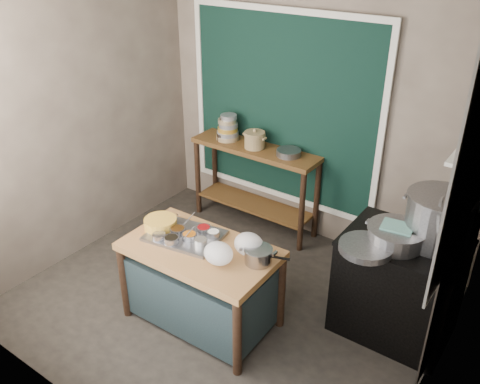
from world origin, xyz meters
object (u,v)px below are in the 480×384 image
Objects in this scene: prep_table at (201,285)px; yellow_basin at (161,224)px; stock_pot at (438,219)px; steamer at (396,236)px; saucepan at (258,256)px; ceramic_crock at (255,141)px; utensil_cup at (223,137)px; stove_block at (397,288)px; condiment_tray at (185,235)px; back_counter at (255,187)px.

prep_table is 0.61m from yellow_basin.
stock_pot is (1.54, 0.96, 0.71)m from prep_table.
stock_pot is (1.98, 0.94, 0.28)m from yellow_basin.
steamer is at bearing -139.30° from stock_pot.
ceramic_crock is at bearing 106.29° from saucepan.
steamer is (2.23, -0.77, -0.04)m from utensil_cup.
saucepan is at bearing -139.62° from stove_block.
stock_pot is at bearing 27.61° from condiment_tray.
stove_block is (1.90, -0.73, -0.05)m from back_counter.
stock_pot is (0.18, 0.11, 0.66)m from stove_block.
steamer is (-0.23, -0.20, -0.13)m from stock_pot.
stove_block is at bearing -20.45° from ceramic_crock.
condiment_tray is 1.68m from steamer.
back_counter is at bearing 163.35° from stock_pot.
saucepan is at bearing -55.18° from back_counter.
ceramic_crock is at bearing 102.23° from condiment_tray.
condiment_tray is at bearing -64.00° from utensil_cup.
ceramic_crock is 0.51× the size of steamer.
condiment_tray is 1.99m from stock_pot.
ceramic_crock reaches higher than stove_block.
stock_pot is at bearing -13.06° from utensil_cup.
steamer is at bearing -122.28° from stove_block.
stove_block is 6.47× the size of utensil_cup.
steamer reaches higher than condiment_tray.
yellow_basin reaches higher than stove_block.
ceramic_crock reaches higher than prep_table.
utensil_cup is at bearing 166.94° from stock_pot.
utensil_cup reaches higher than saucepan.
yellow_basin is (-0.44, 0.02, 0.43)m from prep_table.
saucepan is 1.05m from steamer.
stove_block reaches higher than condiment_tray.
saucepan reaches higher than yellow_basin.
stock_pot is at bearing 31.88° from stove_block.
condiment_tray is 0.70m from saucepan.
ceramic_crock is (0.40, 0.02, 0.04)m from utensil_cup.
ceramic_crock is at bearing 159.55° from stove_block.
stock_pot reaches higher than ceramic_crock.
stove_block is 0.69m from stock_pot.
stove_block is at bearing 57.72° from steamer.
ceramic_crock is 0.45× the size of stock_pot.
utensil_cup is 0.27× the size of stock_pot.
back_counter reaches higher than saucepan.
saucepan is at bearing 4.82° from condiment_tray.
condiment_tray is 2.59× the size of ceramic_crock.
utensil_cup reaches higher than stove_block.
saucepan is 1.38m from stock_pot.
back_counter is 0.55m from ceramic_crock.
prep_table is at bearing -148.14° from stove_block.
back_counter is 2.80× the size of stock_pot.
steamer is (1.75, 0.74, 0.15)m from yellow_basin.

